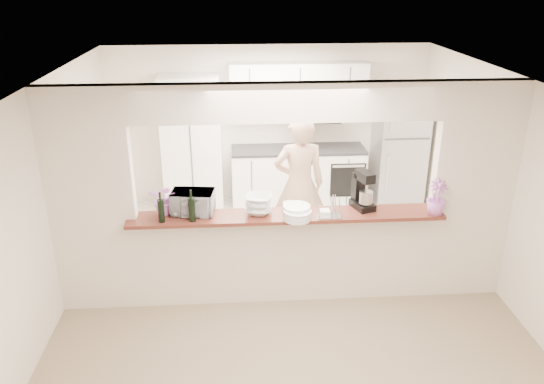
{
  "coord_description": "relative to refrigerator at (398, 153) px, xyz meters",
  "views": [
    {
      "loc": [
        -0.52,
        -5.21,
        3.5
      ],
      "look_at": [
        -0.13,
        0.3,
        1.21
      ],
      "focal_mm": 35.0,
      "sensor_mm": 36.0,
      "label": 1
    }
  ],
  "objects": [
    {
      "name": "tan_bowl",
      "position": [
        -2.0,
        -2.57,
        0.28
      ],
      "size": [
        0.16,
        0.16,
        0.07
      ],
      "primitive_type": "cylinder",
      "color": "tan",
      "rests_on": "bar_counter"
    },
    {
      "name": "flower_left",
      "position": [
        -3.35,
        -2.6,
        0.41
      ],
      "size": [
        0.39,
        0.37,
        0.35
      ],
      "primitive_type": "imported",
      "rotation": [
        0.0,
        0.0,
        -0.38
      ],
      "color": "#CC6CAE",
      "rests_on": "bar_counter"
    },
    {
      "name": "tile_overlay",
      "position": [
        -2.05,
        -1.1,
        -0.84
      ],
      "size": [
        5.0,
        2.9,
        0.01
      ],
      "primitive_type": "cube",
      "color": "silver",
      "rests_on": "floor"
    },
    {
      "name": "red_bowl",
      "position": [
        -1.85,
        -2.68,
        0.27
      ],
      "size": [
        0.14,
        0.14,
        0.06
      ],
      "primitive_type": "cylinder",
      "color": "maroon",
      "rests_on": "bar_counter"
    },
    {
      "name": "stand_mixer",
      "position": [
        -1.2,
        -2.59,
        0.43
      ],
      "size": [
        0.27,
        0.33,
        0.43
      ],
      "color": "black",
      "rests_on": "bar_counter"
    },
    {
      "name": "wine_bottle_b",
      "position": [
        -3.05,
        -2.8,
        0.38
      ],
      "size": [
        0.07,
        0.07,
        0.35
      ],
      "color": "black",
      "rests_on": "bar_counter"
    },
    {
      "name": "refrigerator",
      "position": [
        0.0,
        0.0,
        0.0
      ],
      "size": [
        0.75,
        0.7,
        1.7
      ],
      "primitive_type": "cube",
      "color": "#B4B4B9",
      "rests_on": "floor"
    },
    {
      "name": "floor",
      "position": [
        -2.05,
        -2.65,
        -0.85
      ],
      "size": [
        6.0,
        6.0,
        0.0
      ],
      "primitive_type": "plane",
      "color": "gray",
      "rests_on": "ground"
    },
    {
      "name": "plate_stack_b",
      "position": [
        -1.95,
        -2.84,
        0.29
      ],
      "size": [
        0.3,
        0.3,
        0.1
      ],
      "color": "white",
      "rests_on": "bar_counter"
    },
    {
      "name": "kitchen_cabinets",
      "position": [
        -2.24,
        0.07,
        0.12
      ],
      "size": [
        3.15,
        0.62,
        2.25
      ],
      "color": "white",
      "rests_on": "floor"
    },
    {
      "name": "flower_right",
      "position": [
        -0.45,
        -2.8,
        0.43
      ],
      "size": [
        0.25,
        0.25,
        0.38
      ],
      "primitive_type": "imported",
      "rotation": [
        0.0,
        0.0,
        0.19
      ],
      "color": "#A865BC",
      "rests_on": "bar_counter"
    },
    {
      "name": "plate_stack_a",
      "position": [
        -1.95,
        -2.78,
        0.31
      ],
      "size": [
        0.29,
        0.29,
        0.13
      ],
      "color": "white",
      "rests_on": "bar_counter"
    },
    {
      "name": "utensil_caddy",
      "position": [
        -1.6,
        -2.8,
        0.34
      ],
      "size": [
        0.26,
        0.15,
        0.24
      ],
      "color": "silver",
      "rests_on": "bar_counter"
    },
    {
      "name": "toaster_oven",
      "position": [
        -3.06,
        -2.6,
        0.36
      ],
      "size": [
        0.48,
        0.36,
        0.25
      ],
      "primitive_type": "imported",
      "rotation": [
        0.0,
        0.0,
        -0.12
      ],
      "color": "#B6B5BB",
      "rests_on": "bar_counter"
    },
    {
      "name": "bar_counter",
      "position": [
        -2.05,
        -2.65,
        -0.27
      ],
      "size": [
        3.4,
        0.38,
        1.09
      ],
      "color": "silver",
      "rests_on": "floor"
    },
    {
      "name": "wine_bottle_a",
      "position": [
        -3.37,
        -2.8,
        0.37
      ],
      "size": [
        0.07,
        0.07,
        0.34
      ],
      "color": "black",
      "rests_on": "bar_counter"
    },
    {
      "name": "person",
      "position": [
        -1.76,
        -1.45,
        0.07
      ],
      "size": [
        0.69,
        0.47,
        1.84
      ],
      "primitive_type": "imported",
      "rotation": [
        0.0,
        0.0,
        3.18
      ],
      "color": "tan",
      "rests_on": "floor"
    },
    {
      "name": "partition",
      "position": [
        -2.05,
        -2.65,
        0.63
      ],
      "size": [
        5.0,
        0.15,
        2.5
      ],
      "color": "silver",
      "rests_on": "floor"
    },
    {
      "name": "serving_bowls",
      "position": [
        -2.35,
        -2.67,
        0.34
      ],
      "size": [
        0.34,
        0.34,
        0.21
      ],
      "primitive_type": "imported",
      "rotation": [
        0.0,
        0.0,
        -0.25
      ],
      "color": "silver",
      "rests_on": "bar_counter"
    }
  ]
}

